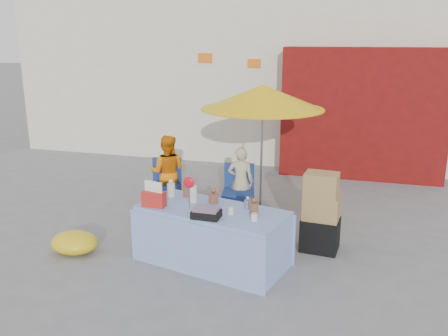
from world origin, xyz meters
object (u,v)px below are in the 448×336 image
(market_table, at_px, (212,235))
(umbrella, at_px, (263,98))
(box_stack, at_px, (321,215))
(vendor_beige, at_px, (240,182))
(vendor_orange, at_px, (167,172))
(chair_right, at_px, (238,203))
(chair_left, at_px, (165,196))

(market_table, relative_size, umbrella, 0.98)
(umbrella, xyz_separation_m, box_stack, (1.05, -1.11, -1.39))
(vendor_beige, distance_m, umbrella, 1.37)
(vendor_beige, bearing_deg, market_table, 82.22)
(vendor_beige, height_order, box_stack, vendor_beige)
(vendor_orange, bearing_deg, chair_right, 164.08)
(vendor_beige, bearing_deg, chair_left, -3.64)
(umbrella, bearing_deg, chair_left, -169.62)
(vendor_beige, bearing_deg, vendor_orange, -9.76)
(chair_right, relative_size, box_stack, 0.78)
(chair_right, relative_size, vendor_beige, 0.75)
(chair_right, relative_size, vendor_orange, 0.68)
(chair_left, height_order, chair_right, same)
(market_table, bearing_deg, chair_right, 105.95)
(vendor_orange, height_order, box_stack, vendor_orange)
(market_table, distance_m, box_stack, 1.50)
(box_stack, bearing_deg, vendor_orange, 159.65)
(vendor_orange, xyz_separation_m, box_stack, (2.60, -0.96, -0.12))
(box_stack, bearing_deg, umbrella, 133.22)
(umbrella, relative_size, box_stack, 1.93)
(chair_left, bearing_deg, chair_right, -9.76)
(market_table, xyz_separation_m, vendor_orange, (-1.31, 1.72, 0.25))
(vendor_orange, height_order, vendor_beige, vendor_orange)
(chair_left, bearing_deg, vendor_orange, 79.10)
(chair_left, bearing_deg, market_table, -60.11)
(chair_right, height_order, vendor_beige, vendor_beige)
(chair_left, distance_m, vendor_beige, 1.30)
(vendor_orange, relative_size, vendor_beige, 1.10)
(box_stack, bearing_deg, market_table, -149.62)
(vendor_beige, relative_size, umbrella, 0.54)
(chair_right, height_order, vendor_orange, vendor_orange)
(vendor_beige, bearing_deg, chair_right, 79.10)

